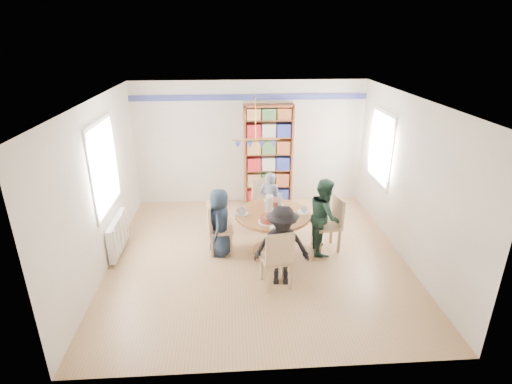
{
  "coord_description": "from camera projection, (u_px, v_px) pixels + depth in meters",
  "views": [
    {
      "loc": [
        -0.42,
        -5.99,
        3.66
      ],
      "look_at": [
        0.0,
        0.4,
        1.05
      ],
      "focal_mm": 28.0,
      "sensor_mm": 36.0,
      "label": 1
    }
  ],
  "objects": [
    {
      "name": "chair_near",
      "position": [
        278.0,
        257.0,
        5.91
      ],
      "size": [
        0.5,
        0.5,
        0.98
      ],
      "color": "tan",
      "rests_on": "ground"
    },
    {
      "name": "chair_left",
      "position": [
        216.0,
        226.0,
        6.9
      ],
      "size": [
        0.46,
        0.46,
        0.93
      ],
      "color": "tan",
      "rests_on": "ground"
    },
    {
      "name": "tableware",
      "position": [
        271.0,
        209.0,
        6.82
      ],
      "size": [
        1.29,
        1.29,
        0.34
      ],
      "color": "white",
      "rests_on": "dining_table"
    },
    {
      "name": "person_far",
      "position": [
        270.0,
        201.0,
        7.72
      ],
      "size": [
        0.5,
        0.41,
        1.18
      ],
      "primitive_type": "imported",
      "rotation": [
        0.0,
        0.0,
        2.79
      ],
      "color": "gray",
      "rests_on": "ground"
    },
    {
      "name": "person_near",
      "position": [
        282.0,
        246.0,
        6.0
      ],
      "size": [
        0.87,
        0.54,
        1.29
      ],
      "primitive_type": "imported",
      "rotation": [
        0.0,
        0.0,
        -0.08
      ],
      "color": "black",
      "rests_on": "ground"
    },
    {
      "name": "room_shell",
      "position": [
        240.0,
        151.0,
        7.11
      ],
      "size": [
        5.0,
        5.0,
        5.0
      ],
      "color": "white",
      "rests_on": "ground"
    },
    {
      "name": "person_left",
      "position": [
        220.0,
        222.0,
        6.82
      ],
      "size": [
        0.43,
        0.62,
        1.21
      ],
      "primitive_type": "imported",
      "rotation": [
        0.0,
        0.0,
        -1.64
      ],
      "color": "#182435",
      "rests_on": "ground"
    },
    {
      "name": "dining_table",
      "position": [
        273.0,
        223.0,
        6.9
      ],
      "size": [
        1.3,
        1.3,
        0.75
      ],
      "color": "brown",
      "rests_on": "ground"
    },
    {
      "name": "ground",
      "position": [
        258.0,
        256.0,
        6.95
      ],
      "size": [
        5.0,
        5.0,
        0.0
      ],
      "primitive_type": "plane",
      "color": "tan"
    },
    {
      "name": "radiator",
      "position": [
        118.0,
        235.0,
        6.94
      ],
      "size": [
        0.12,
        1.0,
        0.6
      ],
      "color": "silver",
      "rests_on": "ground"
    },
    {
      "name": "person_right",
      "position": [
        324.0,
        216.0,
        6.9
      ],
      "size": [
        0.56,
        0.69,
        1.35
      ],
      "primitive_type": "imported",
      "rotation": [
        0.0,
        0.0,
        1.49
      ],
      "color": "#193328",
      "rests_on": "ground"
    },
    {
      "name": "chair_right",
      "position": [
        331.0,
        221.0,
        7.01
      ],
      "size": [
        0.5,
        0.5,
        0.98
      ],
      "color": "tan",
      "rests_on": "ground"
    },
    {
      "name": "bookshelf",
      "position": [
        268.0,
        156.0,
        8.72
      ],
      "size": [
        1.06,
        0.32,
        2.22
      ],
      "color": "brown",
      "rests_on": "ground"
    },
    {
      "name": "chair_far",
      "position": [
        265.0,
        201.0,
        7.83
      ],
      "size": [
        0.56,
        0.56,
        0.98
      ],
      "color": "tan",
      "rests_on": "ground"
    }
  ]
}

